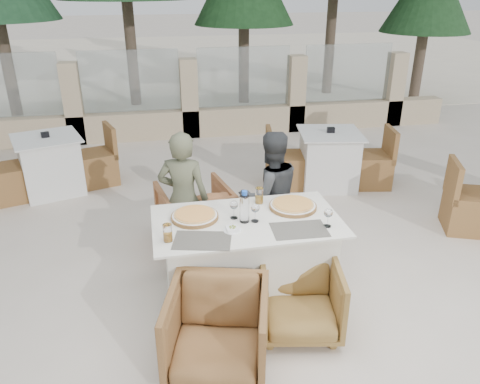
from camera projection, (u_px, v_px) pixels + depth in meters
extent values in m
plane|color=beige|center=(243.00, 287.00, 4.40)|extent=(80.00, 80.00, 0.00)
cube|color=#F2E3C6|center=(165.00, 60.00, 16.91)|extent=(30.00, 16.00, 0.01)
cone|color=#1E4320|center=(428.00, 0.00, 10.27)|extent=(1.98, 1.98, 4.50)
cube|color=#59544C|center=(202.00, 240.00, 3.67)|extent=(0.51, 0.40, 0.00)
cube|color=#5C584F|center=(299.00, 230.00, 3.83)|extent=(0.47, 0.32, 0.00)
cylinder|color=orange|center=(195.00, 216.00, 4.00)|extent=(0.47, 0.47, 0.05)
cylinder|color=#CC681B|center=(293.00, 205.00, 4.19)|extent=(0.47, 0.47, 0.06)
cylinder|color=#9FBCD2|center=(244.00, 206.00, 3.90)|extent=(0.10, 0.10, 0.28)
cylinder|color=orange|center=(168.00, 233.00, 3.64)|extent=(0.09, 0.09, 0.14)
cylinder|color=#C3861B|center=(259.00, 196.00, 4.26)|extent=(0.09, 0.09, 0.15)
imported|color=#9D6139|center=(195.00, 214.00, 5.03)|extent=(0.85, 0.86, 0.67)
imported|color=brown|center=(270.00, 225.00, 4.94)|extent=(0.64, 0.66, 0.54)
imported|color=brown|center=(218.00, 332.00, 3.36)|extent=(0.88, 0.89, 0.66)
imported|color=olive|center=(300.00, 298.00, 3.76)|extent=(0.75, 0.77, 0.60)
imported|color=#575A41|center=(184.00, 199.00, 4.57)|extent=(0.58, 0.47, 1.37)
imported|color=#36393B|center=(270.00, 195.00, 4.69)|extent=(0.71, 0.59, 1.34)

